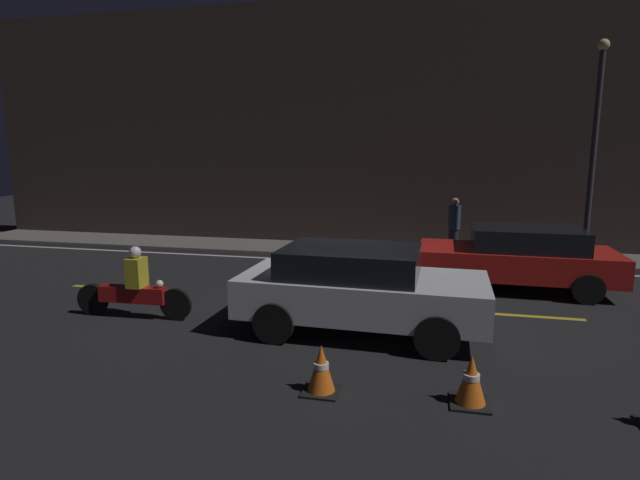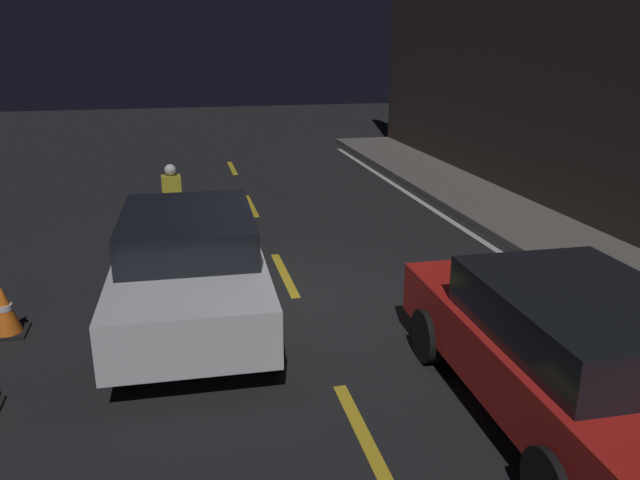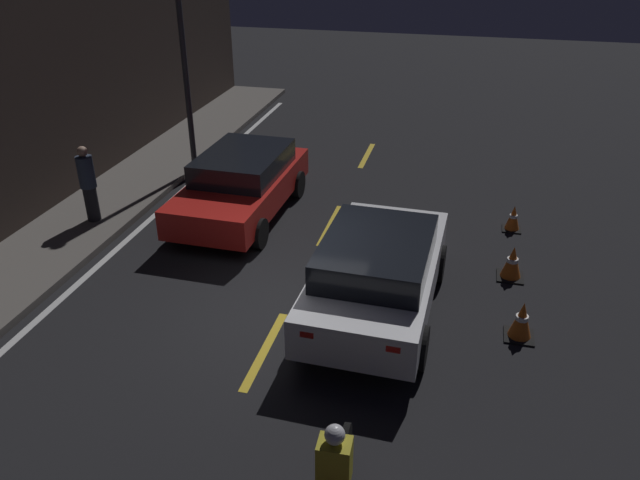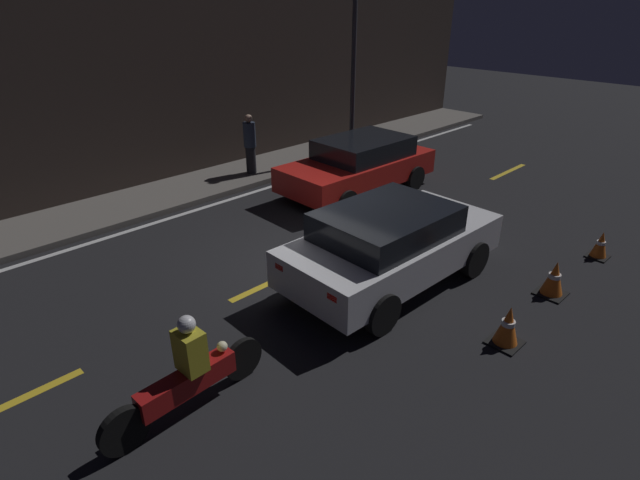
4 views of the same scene
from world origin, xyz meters
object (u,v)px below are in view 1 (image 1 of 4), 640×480
object	(u,v)px
taxi_red	(518,256)
street_lamp	(594,146)
traffic_cone_mid	(471,380)
pedestrian	(454,226)
sedan_white	(359,287)
traffic_cone_near	(321,369)
motorcycle	(133,289)

from	to	relation	value
taxi_red	street_lamp	xyz separation A→B (m)	(1.92, 2.02, 2.47)
traffic_cone_mid	pedestrian	bearing A→B (deg)	89.46
sedan_white	traffic_cone_mid	world-z (taller)	sedan_white
sedan_white	traffic_cone_mid	bearing A→B (deg)	-50.84
street_lamp	sedan_white	bearing A→B (deg)	-132.33
taxi_red	street_lamp	distance (m)	3.73
traffic_cone_near	street_lamp	distance (m)	9.87
traffic_cone_near	sedan_white	bearing A→B (deg)	86.40
taxi_red	pedestrian	bearing A→B (deg)	-64.61
motorcycle	street_lamp	xyz separation A→B (m)	(9.27, 5.75, 2.68)
sedan_white	traffic_cone_mid	size ratio (longest dim) A/B	6.59
taxi_red	sedan_white	bearing A→B (deg)	49.70
traffic_cone_near	traffic_cone_mid	xyz separation A→B (m)	(1.87, 0.10, -0.00)
sedan_white	motorcycle	xyz separation A→B (m)	(-4.24, -0.22, -0.25)
sedan_white	taxi_red	xyz separation A→B (m)	(3.11, 3.51, -0.04)
traffic_cone_near	street_lamp	size ratio (longest dim) A/B	0.11
motorcycle	street_lamp	world-z (taller)	street_lamp
sedan_white	pedestrian	world-z (taller)	pedestrian
sedan_white	traffic_cone_near	size ratio (longest dim) A/B	6.54
taxi_red	traffic_cone_mid	world-z (taller)	taxi_red
traffic_cone_near	pedestrian	bearing A→B (deg)	77.46
pedestrian	traffic_cone_mid	bearing A→B (deg)	-90.54
sedan_white	motorcycle	bearing A→B (deg)	-175.40
traffic_cone_mid	sedan_white	bearing A→B (deg)	127.48
motorcycle	traffic_cone_mid	world-z (taller)	motorcycle
traffic_cone_mid	street_lamp	size ratio (longest dim) A/B	0.11
motorcycle	traffic_cone_mid	size ratio (longest dim) A/B	3.60
sedan_white	motorcycle	distance (m)	4.25
traffic_cone_near	traffic_cone_mid	size ratio (longest dim) A/B	1.01
taxi_red	street_lamp	size ratio (longest dim) A/B	0.75
traffic_cone_near	motorcycle	bearing A→B (deg)	152.52
motorcycle	pedestrian	size ratio (longest dim) A/B	1.40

